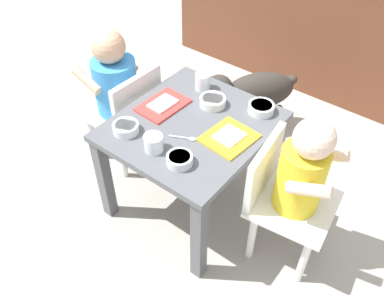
{
  "coord_description": "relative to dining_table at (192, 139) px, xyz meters",
  "views": [
    {
      "loc": [
        0.73,
        -0.94,
        1.41
      ],
      "look_at": [
        0.0,
        0.0,
        0.28
      ],
      "focal_mm": 38.94,
      "sensor_mm": 36.0,
      "label": 1
    }
  ],
  "objects": [
    {
      "name": "dog",
      "position": [
        -0.08,
        0.57,
        -0.13
      ],
      "size": [
        0.37,
        0.43,
        0.34
      ],
      "color": "#332D28",
      "rests_on": "ground"
    },
    {
      "name": "ground_plane",
      "position": [
        0.0,
        0.0,
        -0.36
      ],
      "size": [
        7.0,
        7.0,
        0.0
      ],
      "primitive_type": "plane",
      "color": "#9E998E"
    },
    {
      "name": "seated_child_right",
      "position": [
        0.42,
        0.03,
        0.04
      ],
      "size": [
        0.31,
        0.31,
        0.65
      ],
      "color": "white",
      "rests_on": "ground"
    },
    {
      "name": "food_tray_right",
      "position": [
        0.15,
        0.02,
        0.08
      ],
      "size": [
        0.17,
        0.19,
        0.02
      ],
      "color": "gold",
      "rests_on": "dining_table"
    },
    {
      "name": "spoon_by_left_tray",
      "position": [
        0.03,
        -0.08,
        0.08
      ],
      "size": [
        0.1,
        0.06,
        0.01
      ],
      "color": "silver",
      "rests_on": "dining_table"
    },
    {
      "name": "kitchen_cabinet_back",
      "position": [
        0.0,
        1.23,
        0.07
      ],
      "size": [
        1.78,
        0.39,
        0.85
      ],
      "primitive_type": "cube",
      "color": "brown",
      "rests_on": "ground"
    },
    {
      "name": "seated_child_left",
      "position": [
        -0.43,
        0.03,
        0.05
      ],
      "size": [
        0.29,
        0.29,
        0.65
      ],
      "color": "white",
      "rests_on": "ground"
    },
    {
      "name": "water_cup_left",
      "position": [
        -0.02,
        -0.19,
        0.1
      ],
      "size": [
        0.07,
        0.07,
        0.06
      ],
      "color": "white",
      "rests_on": "dining_table"
    },
    {
      "name": "dining_table",
      "position": [
        0.0,
        0.0,
        0.0
      ],
      "size": [
        0.53,
        0.59,
        0.44
      ],
      "color": "#515459",
      "rests_on": "ground"
    },
    {
      "name": "water_cup_right",
      "position": [
        -0.1,
        0.2,
        0.11
      ],
      "size": [
        0.06,
        0.06,
        0.07
      ],
      "color": "white",
      "rests_on": "dining_table"
    },
    {
      "name": "veggie_bowl_far",
      "position": [
        -0.01,
        0.14,
        0.09
      ],
      "size": [
        0.1,
        0.1,
        0.03
      ],
      "color": "white",
      "rests_on": "dining_table"
    },
    {
      "name": "veggie_bowl_near",
      "position": [
        -0.16,
        -0.18,
        0.09
      ],
      "size": [
        0.09,
        0.09,
        0.03
      ],
      "color": "white",
      "rests_on": "dining_table"
    },
    {
      "name": "food_tray_left",
      "position": [
        -0.15,
        0.02,
        0.08
      ],
      "size": [
        0.14,
        0.2,
        0.02
      ],
      "color": "red",
      "rests_on": "dining_table"
    },
    {
      "name": "cereal_bowl_left_side",
      "position": [
        0.16,
        0.22,
        0.09
      ],
      "size": [
        0.1,
        0.1,
        0.03
      ],
      "color": "white",
      "rests_on": "dining_table"
    },
    {
      "name": "cereal_bowl_right_side",
      "position": [
        0.09,
        -0.19,
        0.09
      ],
      "size": [
        0.09,
        0.09,
        0.03
      ],
      "color": "white",
      "rests_on": "dining_table"
    }
  ]
}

